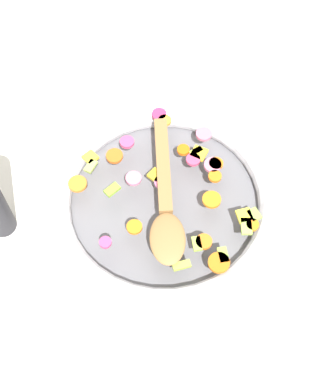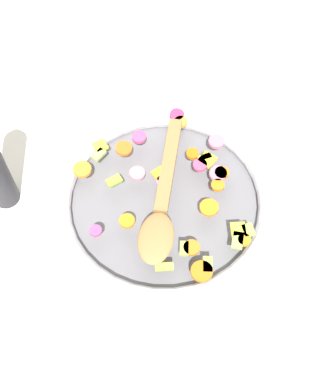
% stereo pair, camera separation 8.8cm
% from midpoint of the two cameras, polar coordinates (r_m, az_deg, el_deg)
% --- Properties ---
extents(ground_plane, '(4.00, 4.00, 0.00)m').
position_cam_midpoint_polar(ground_plane, '(0.92, -2.72, -1.80)').
color(ground_plane, silver).
extents(skillet, '(0.42, 0.42, 0.05)m').
position_cam_midpoint_polar(skillet, '(0.90, -2.78, -1.13)').
color(skillet, slate).
rests_on(skillet, ground_plane).
extents(chopped_vegetables, '(0.33, 0.30, 0.01)m').
position_cam_midpoint_polar(chopped_vegetables, '(0.88, -1.66, 0.54)').
color(chopped_vegetables, orange).
rests_on(chopped_vegetables, skillet).
extents(wooden_spoon, '(0.13, 0.27, 0.01)m').
position_cam_midpoint_polar(wooden_spoon, '(0.85, -2.83, -1.57)').
color(wooden_spoon, olive).
rests_on(wooden_spoon, chopped_vegetables).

